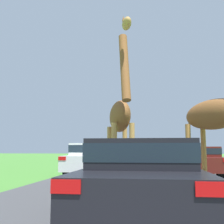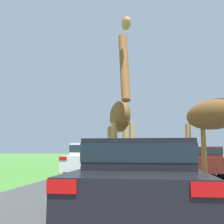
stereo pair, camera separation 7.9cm
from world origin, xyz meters
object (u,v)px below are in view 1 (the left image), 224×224
(giraffe_near_road, at_px, (120,116))
(car_queue_left, at_px, (186,156))
(car_far_ahead, at_px, (198,160))
(car_lead_maroon, at_px, (142,177))
(giraffe_companion, at_px, (218,113))
(car_queue_right, at_px, (90,158))

(giraffe_near_road, distance_m, car_queue_left, 12.42)
(car_far_ahead, bearing_deg, giraffe_near_road, -120.00)
(car_lead_maroon, xyz_separation_m, car_far_ahead, (2.34, 8.66, -0.01))
(car_far_ahead, bearing_deg, giraffe_companion, -93.03)
(car_queue_left, bearing_deg, car_queue_right, -130.45)
(giraffe_near_road, relative_size, car_queue_right, 1.14)
(giraffe_near_road, bearing_deg, car_queue_right, -82.40)
(car_queue_right, height_order, car_far_ahead, car_queue_right)
(car_queue_right, distance_m, car_queue_left, 8.39)
(giraffe_near_road, height_order, car_far_ahead, giraffe_near_road)
(car_queue_right, relative_size, car_queue_left, 0.91)
(giraffe_near_road, bearing_deg, giraffe_companion, 157.88)
(car_lead_maroon, bearing_deg, car_queue_left, 80.43)
(giraffe_companion, bearing_deg, giraffe_near_road, -45.21)
(giraffe_companion, bearing_deg, car_far_ahead, -129.72)
(car_queue_right, xyz_separation_m, car_far_ahead, (5.23, -0.12, -0.07))
(giraffe_near_road, height_order, car_lead_maroon, giraffe_near_road)
(giraffe_near_road, distance_m, giraffe_companion, 2.82)
(giraffe_near_road, xyz_separation_m, car_far_ahead, (3.10, 5.37, -1.52))
(car_queue_right, xyz_separation_m, car_queue_left, (5.45, 6.39, -0.06))
(giraffe_near_road, xyz_separation_m, car_lead_maroon, (0.76, -3.29, -1.51))
(car_queue_right, bearing_deg, giraffe_companion, -50.19)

